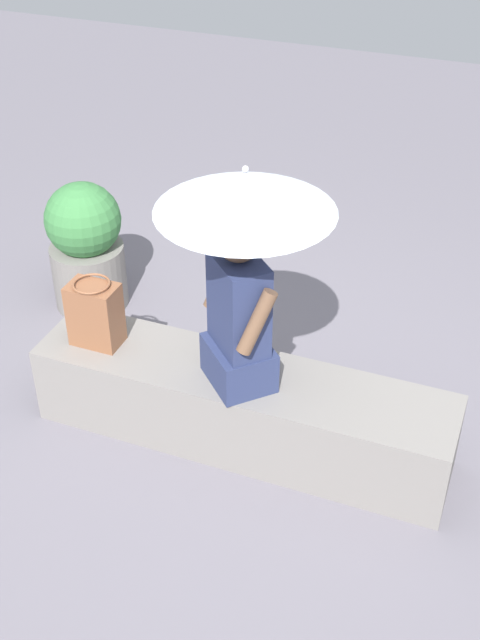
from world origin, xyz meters
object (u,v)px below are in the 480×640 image
at_px(handbag_black, 95,314).
at_px(person_seated, 239,316).
at_px(parasol, 245,192).
at_px(planter_near, 86,246).

bearing_deg(handbag_black, person_seated, -1.98).
xyz_separation_m(parasol, handbag_black, (-0.83, -0.01, -0.84)).
distance_m(handbag_black, planter_near, 1.10).
distance_m(parasol, handbag_black, 1.19).
bearing_deg(planter_near, parasol, -31.76).
height_order(parasol, handbag_black, parasol).
relative_size(person_seated, handbag_black, 2.42).
height_order(handbag_black, planter_near, planter_near).
xyz_separation_m(person_seated, planter_near, (-1.42, 0.93, -0.41)).
relative_size(person_seated, parasol, 0.79).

